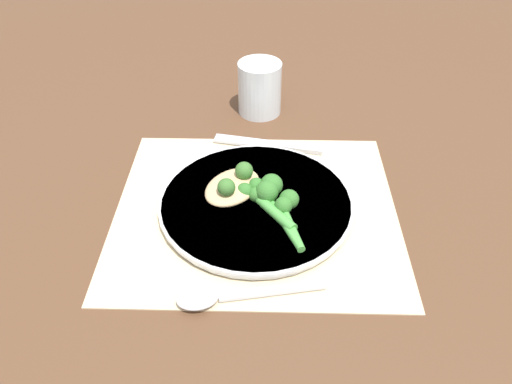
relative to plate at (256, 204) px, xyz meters
The scene contains 12 objects.
ground_plane 0.01m from the plate, ahead, with size 3.00×3.00×0.00m, color brown.
placemat 0.01m from the plate, ahead, with size 0.39×0.35×0.00m.
plate is the anchor object (origin of this frame).
chicken_fillet 0.04m from the plate, 154.02° to the left, with size 0.11×0.11×0.02m.
pesto_dollop_primary 0.05m from the plate, 119.51° to the left, with size 0.03×0.03×0.03m.
pesto_dollop_secondary 0.05m from the plate, behind, with size 0.02×0.02×0.02m.
broccoli_stalk_rear 0.02m from the plate, 45.80° to the right, with size 0.08×0.10×0.02m.
broccoli_stalk_front 0.03m from the plate, ahead, with size 0.06×0.13×0.03m.
broccoli_stalk_left 0.05m from the plate, 30.62° to the right, with size 0.04×0.10×0.03m.
knife 0.15m from the plate, 83.38° to the left, with size 0.18×0.05×0.01m.
spoon 0.16m from the plate, 105.05° to the right, with size 0.18×0.05×0.01m.
water_glass 0.27m from the plate, 89.21° to the left, with size 0.08×0.08×0.09m.
Camera 1 is at (0.01, -0.52, 0.47)m, focal length 35.00 mm.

